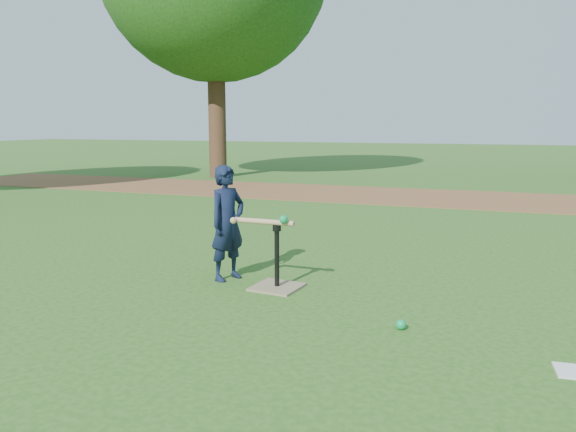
% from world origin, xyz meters
% --- Properties ---
extents(ground, '(80.00, 80.00, 0.00)m').
position_xyz_m(ground, '(0.00, 0.00, 0.00)').
color(ground, '#285116').
rests_on(ground, ground).
extents(dirt_strip, '(24.00, 3.00, 0.01)m').
position_xyz_m(dirt_strip, '(0.00, 7.50, 0.01)').
color(dirt_strip, brown).
rests_on(dirt_strip, ground).
extents(child, '(0.41, 0.49, 1.15)m').
position_xyz_m(child, '(-0.89, 0.37, 0.57)').
color(child, black).
rests_on(child, ground).
extents(wiffle_ball_ground, '(0.08, 0.08, 0.08)m').
position_xyz_m(wiffle_ball_ground, '(0.97, -0.44, 0.04)').
color(wiffle_ball_ground, '#0D924A').
rests_on(wiffle_ball_ground, ground).
extents(batting_tee, '(0.48, 0.48, 0.61)m').
position_xyz_m(batting_tee, '(-0.31, 0.25, 0.11)').
color(batting_tee, '#897757').
rests_on(batting_tee, ground).
extents(swing_action, '(0.63, 0.12, 0.11)m').
position_xyz_m(swing_action, '(-0.42, 0.21, 0.65)').
color(swing_action, tan).
rests_on(swing_action, ground).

